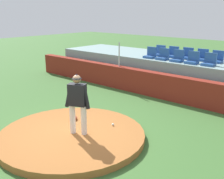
# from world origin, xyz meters

# --- Properties ---
(ground_plane) EXTENTS (60.00, 60.00, 0.00)m
(ground_plane) POSITION_xyz_m (0.00, 0.00, 0.00)
(ground_plane) COLOR #3C682F
(pitchers_mound) EXTENTS (4.18, 4.18, 0.18)m
(pitchers_mound) POSITION_xyz_m (0.00, 0.00, 0.09)
(pitchers_mound) COLOR #A4622E
(pitchers_mound) RESTS_ON ground_plane
(pitcher) EXTENTS (0.72, 0.43, 1.73)m
(pitcher) POSITION_xyz_m (0.19, 0.09, 1.19)
(pitcher) COLOR silver
(pitcher) RESTS_ON pitchers_mound
(baseball) EXTENTS (0.07, 0.07, 0.07)m
(baseball) POSITION_xyz_m (0.58, 1.14, 0.22)
(baseball) COLOR white
(baseball) RESTS_ON pitchers_mound
(fielding_glove) EXTENTS (0.35, 0.36, 0.11)m
(fielding_glove) POSITION_xyz_m (-0.67, 0.67, 0.24)
(fielding_glove) COLOR brown
(fielding_glove) RESTS_ON pitchers_mound
(brick_barrier) EXTENTS (15.94, 0.40, 1.04)m
(brick_barrier) POSITION_xyz_m (0.00, 5.01, 0.52)
(brick_barrier) COLOR maroon
(brick_barrier) RESTS_ON ground_plane
(fence_post_left) EXTENTS (0.06, 0.06, 1.12)m
(fence_post_left) POSITION_xyz_m (-2.42, 5.01, 1.60)
(fence_post_left) COLOR silver
(fence_post_left) RESTS_ON brick_barrier
(bleacher_platform) EXTENTS (13.80, 3.01, 1.43)m
(bleacher_platform) POSITION_xyz_m (0.00, 6.99, 0.72)
(bleacher_platform) COLOR #7D9A9A
(bleacher_platform) RESTS_ON ground_plane
(stadium_chair_0) EXTENTS (0.48, 0.44, 0.50)m
(stadium_chair_0) POSITION_xyz_m (-1.38, 6.04, 1.59)
(stadium_chair_0) COLOR #285093
(stadium_chair_0) RESTS_ON bleacher_platform
(stadium_chair_1) EXTENTS (0.48, 0.44, 0.50)m
(stadium_chair_1) POSITION_xyz_m (-0.70, 6.03, 1.59)
(stadium_chair_1) COLOR #285093
(stadium_chair_1) RESTS_ON bleacher_platform
(stadium_chair_2) EXTENTS (0.48, 0.44, 0.50)m
(stadium_chair_2) POSITION_xyz_m (0.03, 6.02, 1.59)
(stadium_chair_2) COLOR #285093
(stadium_chair_2) RESTS_ON bleacher_platform
(stadium_chair_3) EXTENTS (0.48, 0.44, 0.50)m
(stadium_chair_3) POSITION_xyz_m (0.72, 6.01, 1.59)
(stadium_chair_3) COLOR #285093
(stadium_chair_3) RESTS_ON bleacher_platform
(stadium_chair_4) EXTENTS (0.48, 0.44, 0.50)m
(stadium_chair_4) POSITION_xyz_m (1.43, 6.03, 1.59)
(stadium_chair_4) COLOR #285093
(stadium_chair_4) RESTS_ON bleacher_platform
(stadium_chair_5) EXTENTS (0.48, 0.44, 0.50)m
(stadium_chair_5) POSITION_xyz_m (-1.41, 6.88, 1.59)
(stadium_chair_5) COLOR #285093
(stadium_chair_5) RESTS_ON bleacher_platform
(stadium_chair_6) EXTENTS (0.48, 0.44, 0.50)m
(stadium_chair_6) POSITION_xyz_m (-0.70, 6.90, 1.59)
(stadium_chair_6) COLOR #285093
(stadium_chair_6) RESTS_ON bleacher_platform
(stadium_chair_7) EXTENTS (0.48, 0.44, 0.50)m
(stadium_chair_7) POSITION_xyz_m (0.01, 6.94, 1.59)
(stadium_chair_7) COLOR #285093
(stadium_chair_7) RESTS_ON bleacher_platform
(stadium_chair_8) EXTENTS (0.48, 0.44, 0.50)m
(stadium_chair_8) POSITION_xyz_m (0.71, 6.93, 1.59)
(stadium_chair_8) COLOR #285093
(stadium_chair_8) RESTS_ON bleacher_platform
(stadium_chair_9) EXTENTS (0.48, 0.44, 0.50)m
(stadium_chair_9) POSITION_xyz_m (1.40, 6.89, 1.59)
(stadium_chair_9) COLOR #285093
(stadium_chair_9) RESTS_ON bleacher_platform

